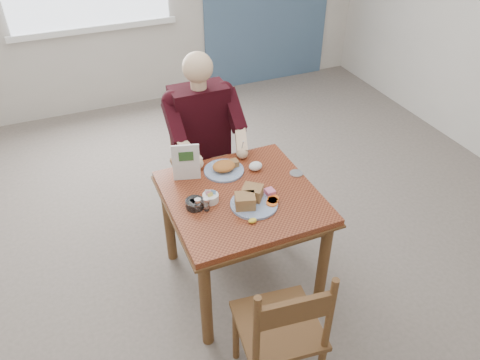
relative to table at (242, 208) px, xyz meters
name	(u,v)px	position (x,y,z in m)	size (l,w,h in m)	color
floor	(242,278)	(0.00, 0.00, -0.64)	(6.00, 6.00, 0.00)	#5F574D
lemon_wedge	(252,221)	(-0.05, -0.26, 0.13)	(0.05, 0.03, 0.03)	yellow
napkin	(255,166)	(0.19, 0.21, 0.14)	(0.09, 0.07, 0.06)	white
metal_dish	(296,174)	(0.41, 0.06, 0.12)	(0.09, 0.09, 0.01)	silver
table	(242,208)	(0.00, 0.00, 0.00)	(0.92, 0.92, 0.75)	brown
chair_far	(202,164)	(0.00, 0.80, -0.16)	(0.42, 0.42, 0.95)	brown
chair_near	(281,331)	(-0.12, -0.81, -0.16)	(0.47, 0.47, 0.95)	brown
diner	(203,132)	(0.00, 0.71, 0.17)	(0.53, 0.56, 1.39)	gray
near_plate	(252,200)	(0.02, -0.11, 0.15)	(0.38, 0.38, 0.09)	white
far_plate	(225,168)	(-0.01, 0.27, 0.14)	(0.26, 0.26, 0.07)	white
caddy	(211,198)	(-0.20, 0.01, 0.14)	(0.13, 0.13, 0.07)	white
shakers	(202,205)	(-0.27, -0.05, 0.15)	(0.09, 0.06, 0.08)	white
creamer	(195,204)	(-0.30, -0.01, 0.14)	(0.14, 0.14, 0.05)	white
menu	(186,162)	(-0.26, 0.28, 0.24)	(0.17, 0.06, 0.25)	white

